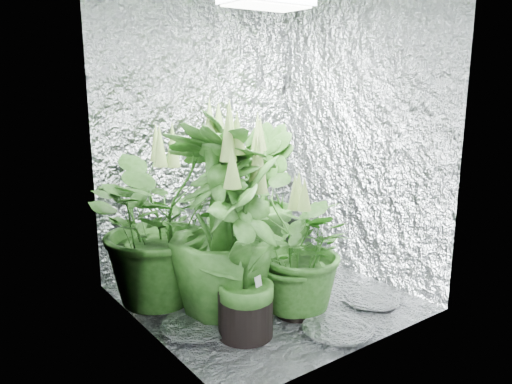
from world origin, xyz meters
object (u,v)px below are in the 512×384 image
at_px(plant_c, 260,199).
at_px(plant_f, 245,251).
at_px(plant_e, 298,249).
at_px(plant_a, 160,220).
at_px(plant_b, 231,190).
at_px(circulation_fan, 298,243).
at_px(plant_d, 222,223).

relative_size(plant_c, plant_f, 1.06).
relative_size(plant_c, plant_e, 1.30).
xyz_separation_m(plant_a, plant_f, (0.18, -0.65, -0.05)).
distance_m(plant_a, plant_b, 0.80).
relative_size(plant_b, circulation_fan, 3.60).
bearing_deg(plant_b, plant_a, -156.60).
height_order(plant_d, circulation_fan, plant_d).
bearing_deg(plant_c, plant_f, -130.94).
xyz_separation_m(plant_f, circulation_fan, (0.99, 0.71, -0.34)).
height_order(plant_a, plant_f, plant_a).
bearing_deg(plant_a, plant_f, -74.21).
bearing_deg(circulation_fan, plant_a, 172.58).
distance_m(plant_f, circulation_fan, 1.27).
height_order(plant_b, circulation_fan, plant_b).
height_order(plant_b, plant_e, plant_b).
bearing_deg(plant_e, plant_c, 69.75).
height_order(plant_a, plant_e, plant_a).
bearing_deg(circulation_fan, plant_f, -154.79).
xyz_separation_m(plant_e, circulation_fan, (0.60, 0.68, -0.26)).
bearing_deg(circulation_fan, plant_b, 139.59).
xyz_separation_m(plant_a, circulation_fan, (1.18, 0.06, -0.39)).
height_order(plant_b, plant_d, plant_b).
relative_size(plant_b, plant_f, 1.15).
bearing_deg(plant_a, plant_b, 23.40).
bearing_deg(plant_b, plant_e, -99.26).
bearing_deg(plant_e, plant_d, 147.52).
relative_size(plant_c, circulation_fan, 3.30).
bearing_deg(plant_d, plant_c, 38.29).
bearing_deg(plant_c, plant_d, -141.71).
distance_m(plant_a, plant_c, 0.86).
xyz_separation_m(plant_d, circulation_fan, (0.97, 0.44, -0.43)).
relative_size(plant_c, plant_d, 0.92).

